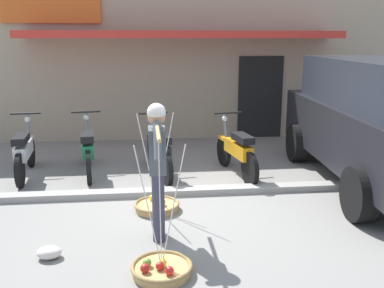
{
  "coord_description": "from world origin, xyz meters",
  "views": [
    {
      "loc": [
        -0.45,
        -5.71,
        2.43
      ],
      "look_at": [
        0.23,
        0.6,
        0.85
      ],
      "focal_mm": 39.99,
      "sensor_mm": 36.0,
      "label": 1
    }
  ],
  "objects": [
    {
      "name": "storefront_building",
      "position": [
        0.41,
        7.07,
        2.1
      ],
      "size": [
        13.0,
        6.0,
        4.2
      ],
      "color": "tan",
      "rests_on": "ground"
    },
    {
      "name": "motorcycle_third_in_row",
      "position": [
        -0.24,
        1.71,
        0.45
      ],
      "size": [
        0.56,
        1.8,
        1.09
      ],
      "color": "black",
      "rests_on": "ground"
    },
    {
      "name": "ground_plane",
      "position": [
        0.0,
        0.0,
        0.0
      ],
      "size": [
        90.0,
        90.0,
        0.0
      ],
      "primitive_type": "plane",
      "color": "gray"
    },
    {
      "name": "sidewalk_curb",
      "position": [
        0.0,
        0.7,
        0.05
      ],
      "size": [
        20.0,
        0.24,
        0.1
      ],
      "primitive_type": "cube",
      "color": "gray",
      "rests_on": "ground"
    },
    {
      "name": "fruit_basket_right_side",
      "position": [
        -0.34,
        -1.65,
        0.08
      ],
      "size": [
        0.66,
        0.66,
        1.45
      ],
      "color": "tan",
      "rests_on": "ground"
    },
    {
      "name": "motorcycle_end_of_row",
      "position": [
        1.15,
        1.56,
        0.45
      ],
      "size": [
        0.56,
        1.8,
        1.09
      ],
      "color": "black",
      "rests_on": "ground"
    },
    {
      "name": "motorcycle_nearest_shop",
      "position": [
        -2.63,
        1.9,
        0.45
      ],
      "size": [
        0.54,
        1.82,
        1.09
      ],
      "color": "black",
      "rests_on": "ground"
    },
    {
      "name": "fruit_basket_left_side",
      "position": [
        -0.34,
        0.09,
        0.08
      ],
      "size": [
        0.66,
        0.66,
        1.45
      ],
      "color": "tan",
      "rests_on": "ground"
    },
    {
      "name": "motorcycle_second_in_row",
      "position": [
        -1.53,
        1.97,
        0.45
      ],
      "size": [
        0.54,
        1.81,
        1.09
      ],
      "color": "black",
      "rests_on": "ground"
    },
    {
      "name": "parked_truck",
      "position": [
        3.41,
        0.8,
        1.13
      ],
      "size": [
        2.37,
        4.9,
        2.1
      ],
      "color": "black",
      "rests_on": "ground"
    },
    {
      "name": "plastic_litter_bag",
      "position": [
        -1.59,
        -1.17,
        0.07
      ],
      "size": [
        0.28,
        0.22,
        0.14
      ],
      "primitive_type": "ellipsoid",
      "color": "silver",
      "rests_on": "ground"
    },
    {
      "name": "fruit_vendor",
      "position": [
        -0.33,
        -0.78,
        0.98
      ],
      "size": [
        0.22,
        1.74,
        1.7
      ],
      "color": "#38384C",
      "rests_on": "ground"
    }
  ]
}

